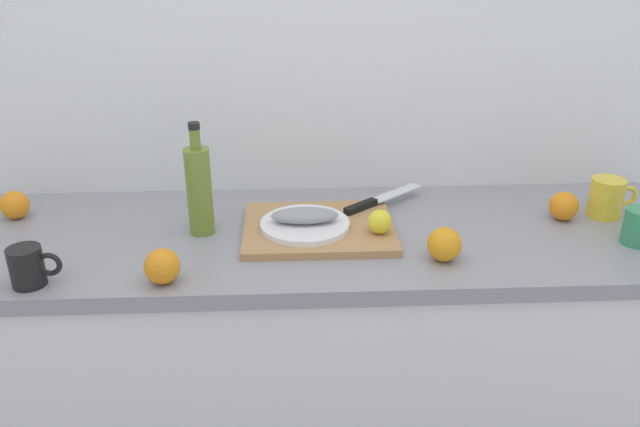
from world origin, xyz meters
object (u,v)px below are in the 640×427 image
olive_oil_bottle (199,189)px  coffee_mug_0 (28,266)px  coffee_mug_2 (640,227)px  cutting_board (320,228)px  lemon_0 (380,222)px  orange_0 (15,205)px  fish_fillet (305,215)px  white_plate (305,225)px  chef_knife (374,201)px  coffee_mug_1 (607,198)px

olive_oil_bottle → coffee_mug_0: size_ratio=2.57×
coffee_mug_0 → coffee_mug_2: 1.43m
cutting_board → coffee_mug_2: (0.78, -0.11, 0.04)m
lemon_0 → coffee_mug_2: 0.64m
olive_oil_bottle → orange_0: olive_oil_bottle is taller
cutting_board → fish_fillet: bearing=-156.6°
fish_fillet → coffee_mug_2: (0.82, -0.09, -0.01)m
white_plate → coffee_mug_0: coffee_mug_0 is taller
chef_knife → coffee_mug_1: 0.62m
fish_fillet → lemon_0: lemon_0 is taller
olive_oil_bottle → orange_0: size_ratio=3.84×
white_plate → coffee_mug_0: size_ratio=2.01×
fish_fillet → coffee_mug_2: bearing=-6.2°
fish_fillet → coffee_mug_2: size_ratio=1.46×
olive_oil_bottle → fish_fillet: bearing=-5.8°
chef_knife → coffee_mug_0: 0.88m
fish_fillet → chef_knife: (0.19, 0.14, -0.02)m
fish_fillet → coffee_mug_0: coffee_mug_0 is taller
cutting_board → fish_fillet: size_ratio=2.25×
olive_oil_bottle → coffee_mug_0: (-0.34, -0.25, -0.07)m
cutting_board → coffee_mug_0: coffee_mug_0 is taller
cutting_board → fish_fillet: 0.06m
chef_knife → lemon_0: 0.18m
coffee_mug_2 → chef_knife: bearing=160.2°
coffee_mug_1 → coffee_mug_2: bearing=-87.4°
chef_knife → olive_oil_bottle: 0.48m
cutting_board → coffee_mug_1: (0.78, 0.06, 0.04)m
cutting_board → orange_0: (-0.81, 0.12, 0.03)m
coffee_mug_1 → orange_0: 1.59m
chef_knife → coffee_mug_1: coffee_mug_1 is taller
coffee_mug_0 → white_plate: bearing=20.1°
coffee_mug_1 → orange_0: (-1.59, 0.06, -0.02)m
cutting_board → coffee_mug_0: (-0.64, -0.24, 0.04)m
coffee_mug_2 → white_plate: bearing=173.8°
white_plate → coffee_mug_0: bearing=-159.9°
coffee_mug_2 → coffee_mug_0: bearing=-174.7°
cutting_board → coffee_mug_0: bearing=-159.7°
coffee_mug_0 → coffee_mug_2: same height
white_plate → lemon_0: lemon_0 is taller
cutting_board → olive_oil_bottle: bearing=178.1°
white_plate → orange_0: (-0.77, 0.14, 0.01)m
chef_knife → lemon_0: bearing=-132.7°
lemon_0 → olive_oil_bottle: olive_oil_bottle is taller
white_plate → chef_knife: 0.24m
fish_fillet → coffee_mug_1: 0.82m
cutting_board → lemon_0: (0.15, -0.06, 0.04)m
orange_0 → olive_oil_bottle: bearing=-12.4°
lemon_0 → coffee_mug_0: bearing=-167.1°
lemon_0 → olive_oil_bottle: size_ratio=0.21×
coffee_mug_0 → olive_oil_bottle: bearing=35.9°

